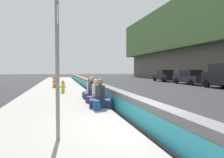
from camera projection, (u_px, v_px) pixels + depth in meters
ground_plane at (151, 132)px, 6.00m from camera, size 160.00×160.00×0.00m
sidewalk_strip at (52, 137)px, 5.38m from camera, size 80.00×4.40×0.14m
jersey_barrier at (151, 117)px, 5.98m from camera, size 76.00×0.45×0.85m
route_sign_post at (57, 49)px, 4.85m from camera, size 0.44×0.09×3.60m
fire_hydrant at (63, 86)px, 15.03m from camera, size 0.26×0.46×0.88m
seated_person_foreground at (100, 98)px, 9.24m from camera, size 0.89×0.99×1.20m
seated_person_middle at (96, 95)px, 10.43m from camera, size 0.88×0.97×1.14m
seated_person_rear at (92, 92)px, 11.84m from camera, size 0.83×0.95×1.21m
seated_person_far at (90, 91)px, 12.78m from camera, size 0.87×0.95×1.12m
backpack at (97, 105)px, 8.48m from camera, size 0.32×0.28×0.40m
construction_barrel at (56, 82)px, 19.65m from camera, size 0.54×0.54×0.95m
parked_car_fourth at (190, 77)px, 25.28m from camera, size 4.56×2.08×1.71m
parked_car_midline at (164, 76)px, 31.52m from camera, size 4.54×2.02×1.71m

